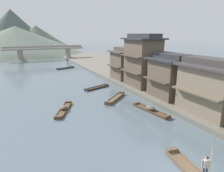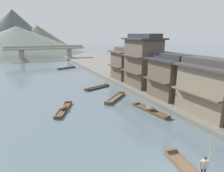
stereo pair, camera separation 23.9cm
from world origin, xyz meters
name	(u,v)px [view 2 (the right image)]	position (x,y,z in m)	size (l,w,h in m)	color
riverbank_right	(143,75)	(15.87, 30.00, 0.28)	(18.00, 110.00, 0.55)	#6B665B
boat_foreground_poled	(190,172)	(0.95, 1.27, 0.17)	(1.77, 5.23, 0.51)	brown
boatman_person	(204,165)	(0.81, 0.16, 1.52)	(0.54, 0.35, 3.04)	black
boat_moored_nearest	(66,68)	(2.42, 47.54, 0.12)	(5.18, 2.76, 0.36)	#232326
boat_moored_second	(150,110)	(5.09, 11.76, 0.22)	(1.88, 5.70, 0.69)	brown
boat_moored_third	(97,88)	(2.95, 24.66, 0.11)	(5.00, 2.69, 0.34)	#33281E
boat_moored_far	(64,109)	(-4.51, 16.55, 0.21)	(3.18, 5.19, 0.65)	brown
boat_midriver_drifting	(115,98)	(3.22, 17.81, 0.16)	(4.70, 4.27, 0.49)	brown
house_waterfront_second	(211,87)	(10.13, 7.67, 3.56)	(5.52, 7.12, 6.14)	#7F705B
house_waterfront_tall	(170,76)	(10.04, 14.38, 3.57)	(5.34, 5.79, 6.14)	brown
house_waterfront_narrow	(143,61)	(10.02, 21.27, 4.86)	(5.30, 6.61, 8.74)	brown
house_waterfront_far	(127,63)	(10.59, 27.65, 3.57)	(6.44, 5.77, 6.14)	brown
stone_bridge	(46,51)	(0.00, 70.06, 3.35)	(28.09, 2.40, 5.04)	gray
hill_far_west	(38,38)	(0.98, 113.04, 6.90)	(41.64, 41.64, 13.80)	#5B6B5B
hill_far_centre	(14,30)	(-10.61, 120.92, 11.22)	(45.73, 45.73, 22.44)	#4C5B56
hill_far_east	(18,40)	(-9.26, 99.16, 6.40)	(63.82, 63.82, 12.80)	slate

